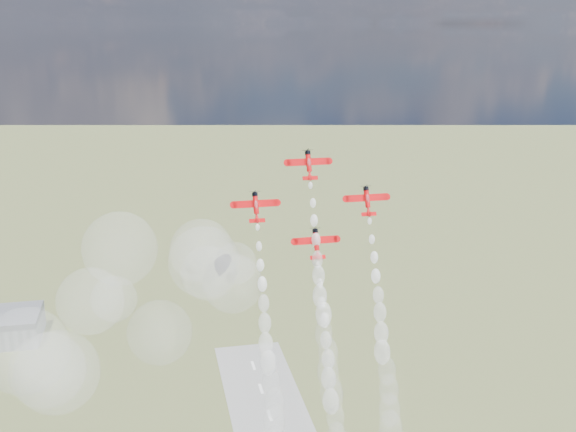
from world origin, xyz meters
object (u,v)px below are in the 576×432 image
Objects in this scene: plane_lead at (309,164)px; plane_slot at (316,243)px; plane_left at (256,206)px; plane_right at (367,200)px.

plane_slot is (0.00, -8.30, -17.39)m from plane_lead.
plane_left reaches higher than plane_slot.
plane_lead is 16.80m from plane_left.
plane_lead reaches higher than plane_right.
plane_lead is at bearing 16.78° from plane_left.
plane_right is 16.80m from plane_slot.
plane_slot is at bearing -16.78° from plane_left.
plane_left and plane_right have the same top height.
plane_slot is at bearing -163.22° from plane_right.
plane_left is 27.53m from plane_right.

